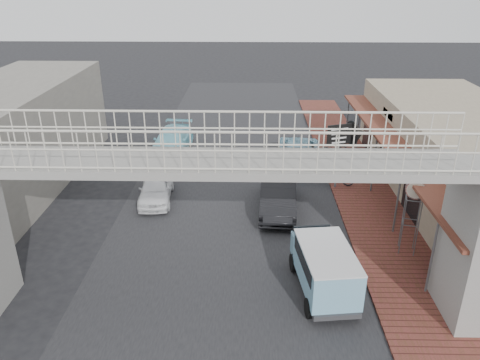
{
  "coord_description": "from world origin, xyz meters",
  "views": [
    {
      "loc": [
        0.9,
        -16.11,
        10.0
      ],
      "look_at": [
        0.47,
        2.32,
        1.8
      ],
      "focal_mm": 35.0,
      "sensor_mm": 36.0,
      "label": 1
    }
  ],
  "objects_px": {
    "arrow_sign": "(355,134)",
    "angkot_van": "(325,264)",
    "angkot_far": "(172,141)",
    "dark_sedan": "(278,195)",
    "angkot_curb": "(298,151)",
    "motorcycle_near": "(337,176)",
    "street_clock": "(415,192)",
    "motorcycle_far": "(334,149)",
    "white_hatchback": "(156,188)"
  },
  "relations": [
    {
      "from": "angkot_far",
      "to": "street_clock",
      "type": "height_order",
      "value": "street_clock"
    },
    {
      "from": "angkot_van",
      "to": "arrow_sign",
      "type": "xyz_separation_m",
      "value": [
        2.59,
        8.64,
        1.71
      ]
    },
    {
      "from": "arrow_sign",
      "to": "angkot_van",
      "type": "bearing_deg",
      "value": -125.03
    },
    {
      "from": "angkot_van",
      "to": "motorcycle_near",
      "type": "distance_m",
      "value": 8.94
    },
    {
      "from": "motorcycle_near",
      "to": "street_clock",
      "type": "relative_size",
      "value": 0.58
    },
    {
      "from": "arrow_sign",
      "to": "angkot_curb",
      "type": "bearing_deg",
      "value": 107.1
    },
    {
      "from": "dark_sedan",
      "to": "motorcycle_near",
      "type": "xyz_separation_m",
      "value": [
        3.11,
        2.67,
        -0.18
      ]
    },
    {
      "from": "white_hatchback",
      "to": "angkot_van",
      "type": "distance_m",
      "value": 9.86
    },
    {
      "from": "dark_sedan",
      "to": "motorcycle_far",
      "type": "xyz_separation_m",
      "value": [
        3.57,
        6.55,
        -0.12
      ]
    },
    {
      "from": "motorcycle_far",
      "to": "angkot_van",
      "type": "bearing_deg",
      "value": 154.76
    },
    {
      "from": "arrow_sign",
      "to": "angkot_far",
      "type": "bearing_deg",
      "value": 135.33
    },
    {
      "from": "dark_sedan",
      "to": "angkot_curb",
      "type": "xyz_separation_m",
      "value": [
        1.45,
        5.91,
        -0.04
      ]
    },
    {
      "from": "angkot_far",
      "to": "street_clock",
      "type": "bearing_deg",
      "value": -41.77
    },
    {
      "from": "angkot_far",
      "to": "arrow_sign",
      "type": "relative_size",
      "value": 1.43
    },
    {
      "from": "street_clock",
      "to": "motorcycle_near",
      "type": "bearing_deg",
      "value": 120.01
    },
    {
      "from": "white_hatchback",
      "to": "angkot_curb",
      "type": "xyz_separation_m",
      "value": [
        7.21,
        5.01,
        0.08
      ]
    },
    {
      "from": "angkot_curb",
      "to": "angkot_van",
      "type": "bearing_deg",
      "value": 93.89
    },
    {
      "from": "dark_sedan",
      "to": "angkot_van",
      "type": "bearing_deg",
      "value": -75.44
    },
    {
      "from": "motorcycle_far",
      "to": "arrow_sign",
      "type": "distance_m",
      "value": 4.54
    },
    {
      "from": "angkot_curb",
      "to": "motorcycle_far",
      "type": "distance_m",
      "value": 2.21
    },
    {
      "from": "angkot_far",
      "to": "angkot_van",
      "type": "bearing_deg",
      "value": -58.1
    },
    {
      "from": "white_hatchback",
      "to": "motorcycle_far",
      "type": "relative_size",
      "value": 2.09
    },
    {
      "from": "street_clock",
      "to": "dark_sedan",
      "type": "bearing_deg",
      "value": 158.42
    },
    {
      "from": "white_hatchback",
      "to": "street_clock",
      "type": "height_order",
      "value": "street_clock"
    },
    {
      "from": "angkot_far",
      "to": "arrow_sign",
      "type": "distance_m",
      "value": 11.17
    },
    {
      "from": "dark_sedan",
      "to": "angkot_van",
      "type": "height_order",
      "value": "angkot_van"
    },
    {
      "from": "dark_sedan",
      "to": "angkot_curb",
      "type": "bearing_deg",
      "value": 79.34
    },
    {
      "from": "dark_sedan",
      "to": "angkot_van",
      "type": "distance_m",
      "value": 6.18
    },
    {
      "from": "angkot_van",
      "to": "street_clock",
      "type": "xyz_separation_m",
      "value": [
        3.57,
        2.51,
        1.48
      ]
    },
    {
      "from": "angkot_van",
      "to": "motorcycle_far",
      "type": "bearing_deg",
      "value": 72.8
    },
    {
      "from": "street_clock",
      "to": "angkot_van",
      "type": "bearing_deg",
      "value": -130.04
    },
    {
      "from": "motorcycle_near",
      "to": "arrow_sign",
      "type": "bearing_deg",
      "value": -79.7
    },
    {
      "from": "angkot_van",
      "to": "motorcycle_near",
      "type": "relative_size",
      "value": 2.17
    },
    {
      "from": "dark_sedan",
      "to": "street_clock",
      "type": "height_order",
      "value": "street_clock"
    },
    {
      "from": "white_hatchback",
      "to": "motorcycle_far",
      "type": "height_order",
      "value": "white_hatchback"
    },
    {
      "from": "motorcycle_near",
      "to": "angkot_curb",
      "type": "bearing_deg",
      "value": 43.44
    },
    {
      "from": "motorcycle_far",
      "to": "dark_sedan",
      "type": "bearing_deg",
      "value": 136.73
    },
    {
      "from": "white_hatchback",
      "to": "angkot_van",
      "type": "height_order",
      "value": "angkot_van"
    },
    {
      "from": "motorcycle_near",
      "to": "motorcycle_far",
      "type": "height_order",
      "value": "motorcycle_far"
    },
    {
      "from": "angkot_far",
      "to": "angkot_van",
      "type": "relative_size",
      "value": 1.28
    },
    {
      "from": "motorcycle_near",
      "to": "angkot_far",
      "type": "bearing_deg",
      "value": 78.66
    },
    {
      "from": "motorcycle_far",
      "to": "motorcycle_near",
      "type": "bearing_deg",
      "value": 158.56
    },
    {
      "from": "motorcycle_near",
      "to": "motorcycle_far",
      "type": "relative_size",
      "value": 1.01
    },
    {
      "from": "white_hatchback",
      "to": "motorcycle_near",
      "type": "xyz_separation_m",
      "value": [
        8.87,
        1.77,
        -0.06
      ]
    },
    {
      "from": "angkot_curb",
      "to": "angkot_van",
      "type": "height_order",
      "value": "angkot_van"
    },
    {
      "from": "angkot_curb",
      "to": "white_hatchback",
      "type": "bearing_deg",
      "value": 39.82
    },
    {
      "from": "white_hatchback",
      "to": "street_clock",
      "type": "xyz_separation_m",
      "value": [
        10.55,
        -4.43,
        1.99
      ]
    },
    {
      "from": "angkot_van",
      "to": "street_clock",
      "type": "bearing_deg",
      "value": 28.47
    },
    {
      "from": "motorcycle_near",
      "to": "arrow_sign",
      "type": "xyz_separation_m",
      "value": [
        0.7,
        -0.07,
        2.28
      ]
    },
    {
      "from": "dark_sedan",
      "to": "street_clock",
      "type": "distance_m",
      "value": 6.24
    }
  ]
}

